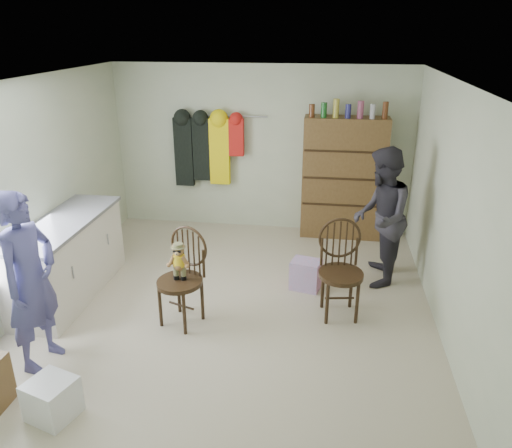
% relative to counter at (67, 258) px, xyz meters
% --- Properties ---
extents(ground_plane, '(5.00, 5.00, 0.00)m').
position_rel_counter_xyz_m(ground_plane, '(1.95, 0.00, -0.47)').
color(ground_plane, beige).
rests_on(ground_plane, ground).
extents(room_walls, '(5.00, 5.00, 5.00)m').
position_rel_counter_xyz_m(room_walls, '(1.95, 0.53, 1.11)').
color(room_walls, beige).
rests_on(room_walls, ground).
extents(counter, '(0.64, 1.86, 0.94)m').
position_rel_counter_xyz_m(counter, '(0.00, 0.00, 0.00)').
color(counter, silver).
rests_on(counter, ground).
extents(plastic_tub, '(0.44, 0.43, 0.34)m').
position_rel_counter_xyz_m(plastic_tub, '(0.82, -1.91, -0.30)').
color(plastic_tub, white).
rests_on(plastic_tub, ground).
extents(chair_front, '(0.61, 0.61, 1.06)m').
position_rel_counter_xyz_m(chair_front, '(1.50, -0.36, 0.14)').
color(chair_front, black).
rests_on(chair_front, ground).
extents(chair_far, '(0.55, 0.55, 1.09)m').
position_rel_counter_xyz_m(chair_far, '(3.15, 0.04, 0.11)').
color(chair_far, black).
rests_on(chair_far, ground).
extents(striped_bag, '(0.40, 0.34, 0.37)m').
position_rel_counter_xyz_m(striped_bag, '(2.76, 0.54, -0.29)').
color(striped_bag, pink).
rests_on(striped_bag, ground).
extents(person_left, '(0.50, 0.68, 1.71)m').
position_rel_counter_xyz_m(person_left, '(0.35, -1.24, 0.39)').
color(person_left, '#4A4884').
rests_on(person_left, ground).
extents(person_right, '(0.72, 0.88, 1.71)m').
position_rel_counter_xyz_m(person_right, '(3.62, 0.86, 0.38)').
color(person_right, '#2D2B33').
rests_on(person_right, ground).
extents(dresser, '(1.20, 0.39, 2.06)m').
position_rel_counter_xyz_m(dresser, '(3.20, 2.30, 0.44)').
color(dresser, brown).
rests_on(dresser, ground).
extents(coat_rack, '(1.42, 0.12, 1.09)m').
position_rel_counter_xyz_m(coat_rack, '(1.12, 2.38, 0.78)').
color(coat_rack, '#99999E').
rests_on(coat_rack, ground).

